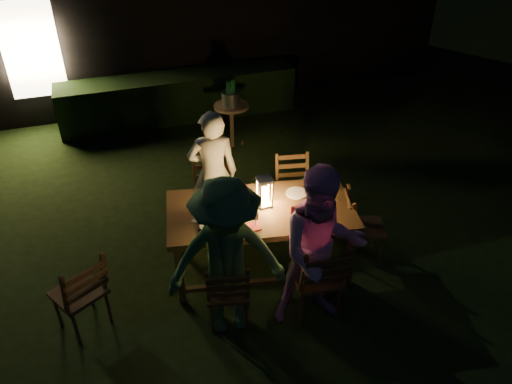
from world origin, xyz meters
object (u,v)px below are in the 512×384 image
object	(u,v)px
chair_far_right	(293,204)
person_house_side	(213,174)
chair_near_right	(316,289)
bottle_bucket_a	(229,97)
bottle_bucket_b	(233,94)
lantern	(265,193)
ice_bucket	(231,98)
chair_near_left	(228,302)
dining_table	(261,215)
person_opp_left	(227,260)
chair_spare	(83,305)
person_opp_right	(321,250)
chair_end	(364,237)
bottle_table	(237,200)
side_table	(231,110)
chair_far_left	(215,209)

from	to	relation	value
chair_far_right	person_house_side	world-z (taller)	person_house_side
chair_far_right	chair_near_right	bearing A→B (deg)	87.54
person_house_side	bottle_bucket_a	bearing A→B (deg)	-101.11
chair_far_right	bottle_bucket_b	world-z (taller)	bottle_bucket_b
lantern	ice_bucket	world-z (taller)	lantern
chair_near_left	person_house_side	world-z (taller)	person_house_side
dining_table	lantern	size ratio (longest dim) A/B	6.16
chair_far_right	lantern	bearing A→B (deg)	56.40
person_house_side	lantern	bearing A→B (deg)	123.00
person_opp_left	bottle_bucket_a	xyz separation A→B (m)	(1.04, 3.60, 0.03)
chair_spare	person_opp_right	xyz separation A→B (m)	(2.27, -0.60, 0.59)
ice_bucket	bottle_bucket_b	xyz separation A→B (m)	(0.05, 0.04, 0.05)
chair_end	chair_spare	xyz separation A→B (m)	(-3.18, -0.07, 0.02)
dining_table	chair_spare	distance (m)	2.04
chair_near_right	bottle_bucket_b	distance (m)	3.84
dining_table	person_house_side	bearing A→B (deg)	118.76
bottle_table	ice_bucket	size ratio (longest dim) A/B	0.93
side_table	bottle_bucket_a	distance (m)	0.26
bottle_bucket_b	chair_near_right	bearing A→B (deg)	-93.73
dining_table	person_opp_left	xyz separation A→B (m)	(-0.58, -0.73, 0.12)
chair_near_left	chair_far_left	world-z (taller)	chair_far_left
person_opp_left	bottle_bucket_a	distance (m)	3.75
chair_spare	bottle_table	world-z (taller)	bottle_table
bottle_bucket_a	ice_bucket	bearing A→B (deg)	38.66
chair_far_left	chair_spare	world-z (taller)	chair_far_left
dining_table	person_opp_right	distance (m)	0.95
chair_near_left	person_opp_right	distance (m)	1.09
chair_near_right	ice_bucket	distance (m)	3.79
person_house_side	lantern	xyz separation A→B (m)	(0.36, -0.84, 0.18)
person_opp_right	bottle_bucket_b	size ratio (longest dim) A/B	5.57
person_house_side	chair_far_right	bearing A→B (deg)	177.14
chair_end	person_opp_right	distance (m)	1.29
chair_spare	person_opp_left	bearing A→B (deg)	-47.43
bottle_bucket_a	chair_spare	bearing A→B (deg)	-127.56
chair_far_right	bottle_bucket_a	world-z (taller)	bottle_bucket_a
side_table	bottle_bucket_b	distance (m)	0.26
person_opp_right	ice_bucket	distance (m)	3.80
person_opp_left	side_table	distance (m)	3.81
chair_near_left	bottle_bucket_a	bearing A→B (deg)	86.32
person_opp_left	ice_bucket	distance (m)	3.80
chair_far_right	side_table	distance (m)	2.28
bottle_bucket_b	chair_far_right	bearing A→B (deg)	-87.12
ice_bucket	person_house_side	bearing A→B (deg)	-111.85
lantern	person_opp_right	bearing A→B (deg)	-75.20
chair_far_left	chair_far_right	distance (m)	1.00
chair_far_right	lantern	world-z (taller)	lantern
chair_end	chair_far_right	bearing A→B (deg)	-131.00
chair_far_left	chair_near_right	bearing A→B (deg)	117.33
ice_bucket	chair_near_right	bearing A→B (deg)	-93.01
chair_far_right	person_opp_right	xyz separation A→B (m)	(-0.37, -1.55, 0.60)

